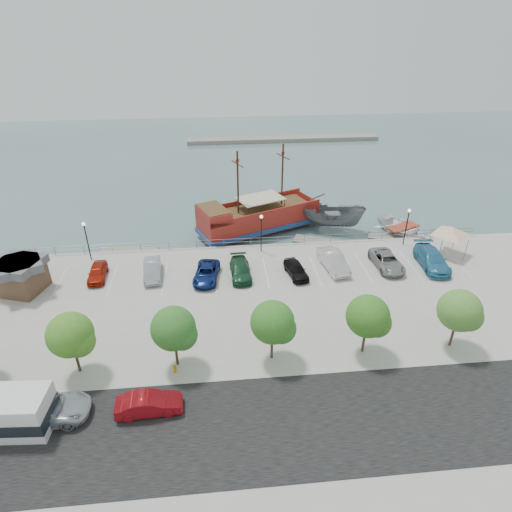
{
  "coord_description": "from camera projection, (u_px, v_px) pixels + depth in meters",
  "views": [
    {
      "loc": [
        -4.52,
        -33.87,
        22.66
      ],
      "look_at": [
        -1.0,
        2.0,
        2.0
      ],
      "focal_mm": 30.0,
      "sensor_mm": 36.0,
      "label": 1
    }
  ],
  "objects": [
    {
      "name": "shed",
      "position": [
        21.0,
        275.0,
        39.15
      ],
      "size": [
        4.78,
        4.78,
        3.13
      ],
      "rotation": [
        0.0,
        0.0,
        -0.31
      ],
      "color": "brown",
      "rests_on": "land_slab"
    },
    {
      "name": "speedboat",
      "position": [
        402.0,
        230.0,
        51.66
      ],
      "size": [
        7.31,
        8.29,
        1.42
      ],
      "primitive_type": "imported",
      "rotation": [
        0.0,
        0.0,
        0.42
      ],
      "color": "white",
      "rests_on": "ground"
    },
    {
      "name": "tree_b",
      "position": [
        72.0,
        336.0,
        29.3
      ],
      "size": [
        3.3,
        3.2,
        5.0
      ],
      "color": "#473321",
      "rests_on": "sidewalk"
    },
    {
      "name": "seawall_railing",
      "position": [
        260.0,
        241.0,
        47.37
      ],
      "size": [
        50.0,
        0.06,
        1.0
      ],
      "color": "slate",
      "rests_on": "land_slab"
    },
    {
      "name": "lamp_post_left",
      "position": [
        86.0,
        234.0,
        43.52
      ],
      "size": [
        0.36,
        0.36,
        4.28
      ],
      "color": "black",
      "rests_on": "land_slab"
    },
    {
      "name": "tree_e",
      "position": [
        370.0,
        318.0,
        31.08
      ],
      "size": [
        3.3,
        3.2,
        5.0
      ],
      "color": "#473321",
      "rests_on": "sidewalk"
    },
    {
      "name": "tree_c",
      "position": [
        176.0,
        330.0,
        29.89
      ],
      "size": [
        3.3,
        3.2,
        5.0
      ],
      "color": "#473321",
      "rests_on": "sidewalk"
    },
    {
      "name": "sidewalk",
      "position": [
        285.0,
        357.0,
        32.26
      ],
      "size": [
        100.0,
        4.0,
        0.05
      ],
      "primitive_type": "cube",
      "color": "#9F9E8E",
      "rests_on": "land_slab"
    },
    {
      "name": "fire_hydrant",
      "position": [
        175.0,
        368.0,
        30.69
      ],
      "size": [
        0.25,
        0.25,
        0.73
      ],
      "rotation": [
        0.0,
        0.0,
        0.42
      ],
      "color": "#CA8300",
      "rests_on": "sidewalk"
    },
    {
      "name": "tree_d",
      "position": [
        275.0,
        324.0,
        30.49
      ],
      "size": [
        3.3,
        3.2,
        5.0
      ],
      "color": "#473321",
      "rests_on": "sidewalk"
    },
    {
      "name": "street_sedan",
      "position": [
        149.0,
        404.0,
        27.51
      ],
      "size": [
        4.34,
        1.73,
        1.4
      ],
      "primitive_type": "imported",
      "rotation": [
        0.0,
        0.0,
        1.63
      ],
      "color": "maroon",
      "rests_on": "street"
    },
    {
      "name": "dock_east",
      "position": [
        399.0,
        239.0,
        50.66
      ],
      "size": [
        7.4,
        4.52,
        0.41
      ],
      "primitive_type": "cube",
      "rotation": [
        0.0,
        0.0,
        -0.37
      ],
      "color": "gray",
      "rests_on": "ground"
    },
    {
      "name": "parked_car_b",
      "position": [
        152.0,
        270.0,
        41.76
      ],
      "size": [
        1.96,
        4.62,
        1.48
      ],
      "primitive_type": "imported",
      "rotation": [
        0.0,
        0.0,
        0.09
      ],
      "color": "#9C9EA8",
      "rests_on": "land_slab"
    },
    {
      "name": "parked_car_g",
      "position": [
        387.0,
        261.0,
        43.25
      ],
      "size": [
        2.58,
        5.18,
        1.41
      ],
      "primitive_type": "imported",
      "rotation": [
        0.0,
        0.0,
        0.05
      ],
      "color": "gray",
      "rests_on": "land_slab"
    },
    {
      "name": "parked_car_h",
      "position": [
        432.0,
        259.0,
        43.32
      ],
      "size": [
        2.74,
        5.93,
        1.68
      ],
      "primitive_type": "imported",
      "rotation": [
        0.0,
        0.0,
        -0.07
      ],
      "color": "teal",
      "rests_on": "land_slab"
    },
    {
      "name": "dock_mid",
      "position": [
        323.0,
        243.0,
        49.88
      ],
      "size": [
        6.91,
        4.43,
        0.38
      ],
      "primitive_type": "cube",
      "rotation": [
        0.0,
        0.0,
        -0.41
      ],
      "color": "gray",
      "rests_on": "ground"
    },
    {
      "name": "dock_west",
      "position": [
        129.0,
        252.0,
        48.01
      ],
      "size": [
        6.46,
        2.19,
        0.36
      ],
      "primitive_type": "cube",
      "rotation": [
        0.0,
        0.0,
        -0.06
      ],
      "color": "gray",
      "rests_on": "ground"
    },
    {
      "name": "ground",
      "position": [
        268.0,
        293.0,
        41.39
      ],
      "size": [
        160.0,
        160.0,
        0.0
      ],
      "primitive_type": "plane",
      "color": "#466769"
    },
    {
      "name": "street",
      "position": [
        299.0,
        423.0,
        27.08
      ],
      "size": [
        100.0,
        8.0,
        0.04
      ],
      "primitive_type": "cube",
      "color": "black",
      "rests_on": "land_slab"
    },
    {
      "name": "parked_car_c",
      "position": [
        207.0,
        273.0,
        41.35
      ],
      "size": [
        2.85,
        5.03,
        1.33
      ],
      "primitive_type": "imported",
      "rotation": [
        0.0,
        0.0,
        -0.14
      ],
      "color": "navy",
      "rests_on": "land_slab"
    },
    {
      "name": "canopy_tent",
      "position": [
        452.0,
        227.0,
        44.47
      ],
      "size": [
        4.68,
        4.68,
        3.66
      ],
      "rotation": [
        0.0,
        0.0,
        -0.07
      ],
      "color": "slate",
      "rests_on": "land_slab"
    },
    {
      "name": "tree_f",
      "position": [
        462.0,
        312.0,
        31.68
      ],
      "size": [
        3.3,
        3.2,
        5.0
      ],
      "color": "#473321",
      "rests_on": "sidewalk"
    },
    {
      "name": "parked_car_e",
      "position": [
        296.0,
        270.0,
        41.89
      ],
      "size": [
        2.3,
        4.2,
        1.35
      ],
      "primitive_type": "imported",
      "rotation": [
        0.0,
        0.0,
        0.19
      ],
      "color": "black",
      "rests_on": "land_slab"
    },
    {
      "name": "parked_car_d",
      "position": [
        240.0,
        270.0,
        41.85
      ],
      "size": [
        2.09,
        4.81,
        1.38
      ],
      "primitive_type": "imported",
      "rotation": [
        0.0,
        0.0,
        0.03
      ],
      "color": "#19472A",
      "rests_on": "land_slab"
    },
    {
      "name": "pirate_ship",
      "position": [
        268.0,
        216.0,
        52.62
      ],
      "size": [
        17.4,
        10.9,
        10.87
      ],
      "rotation": [
        0.0,
        0.0,
        0.4
      ],
      "color": "maroon",
      "rests_on": "ground"
    },
    {
      "name": "parked_car_a",
      "position": [
        97.0,
        272.0,
        41.46
      ],
      "size": [
        1.78,
        4.01,
        1.34
      ],
      "primitive_type": "imported",
      "rotation": [
        0.0,
        0.0,
        0.05
      ],
      "color": "#A01A08",
      "rests_on": "land_slab"
    },
    {
      "name": "lamp_post_right",
      "position": [
        408.0,
        220.0,
        46.4
      ],
      "size": [
        0.36,
        0.36,
        4.28
      ],
      "color": "black",
      "rests_on": "land_slab"
    },
    {
      "name": "land_slab",
      "position": [
        316.0,
        507.0,
        23.06
      ],
      "size": [
        100.0,
        58.0,
        1.2
      ],
      "primitive_type": "cube",
      "color": "#A5A399",
      "rests_on": "ground"
    },
    {
      "name": "parked_car_f",
      "position": [
        333.0,
        261.0,
        43.03
      ],
      "size": [
        2.52,
        5.31,
        1.68
      ],
      "primitive_type": "imported",
      "rotation": [
        0.0,
        0.0,
        0.15
      ],
      "color": "silver",
      "rests_on": "land_slab"
    },
    {
      "name": "street_van",
      "position": [
        45.0,
        409.0,
        27.05
      ],
      "size": [
        5.57,
        2.63,
        1.54
      ],
      "primitive_type": "imported",
      "rotation": [
        0.0,
        0.0,
        1.59
      ],
      "color": "#9DA3AB",
      "rests_on": "street"
    },
    {
      "name": "far_shore",
      "position": [
        283.0,
        139.0,
        89.53
      ],
      "size": [
        40.0,
        3.0,
        0.8
      ],
      "primitive_type": "cube",
      "color": "gray",
      "rests_on": "ground"
    },
    {
      "name": "patrol_boat",
      "position": [
        332.0,
        219.0,
        52.55
      ],
      "size": [
        8.29,
        5.03,
        3.01
      ],
      "primitive_type": "imported",
      "rotation": [
        0.0,
        0.0,
        1.28
      ],
      "color": "slate",
      "rests_on": "ground"
    },
    {
      "name": "lamp_post_mid",
      "position": [
        261.0,
        227.0,
        45.05
      ],
      "size": [
        0.36,
        0.36,
        4.28
      ],
      "color": "black",
      "rests_on": "land_slab"
    }
  ]
}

